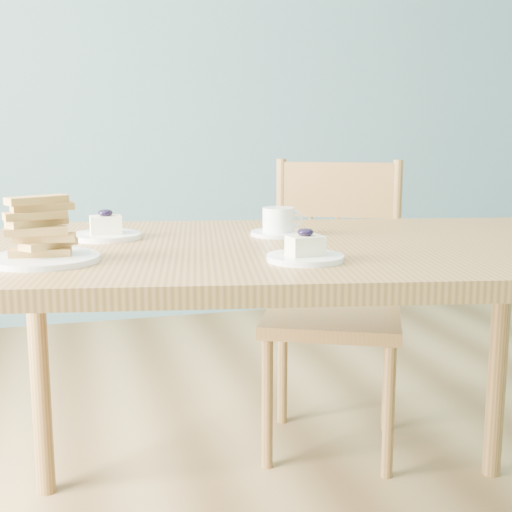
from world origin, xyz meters
TOP-DOWN VIEW (x-y plane):
  - room at (0.00, 0.00)m, footprint 5.01×5.01m
  - dining_table at (-0.06, 0.06)m, footprint 1.69×1.16m
  - dining_chair at (0.29, 0.66)m, footprint 0.60×0.59m
  - cheesecake_plate_near at (-0.11, -0.15)m, footprint 0.17×0.17m
  - cheesecake_plate_far at (-0.50, 0.27)m, footprint 0.18×0.18m
  - coffee_cup at (-0.05, 0.20)m, footprint 0.15×0.15m
  - biscotti_plate at (-0.64, -0.01)m, footprint 0.23×0.23m

SIDE VIEW (x-z plane):
  - dining_chair at x=0.29m, z-range 0.01..1.01m
  - dining_table at x=-0.06m, z-range 0.33..1.16m
  - cheesecake_plate_near at x=-0.11m, z-range 0.81..0.88m
  - cheesecake_plate_far at x=-0.50m, z-range 0.81..0.89m
  - coffee_cup at x=-0.05m, z-range 0.82..0.90m
  - biscotti_plate at x=-0.64m, z-range 0.81..0.95m
  - room at x=0.00m, z-range -0.01..2.71m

